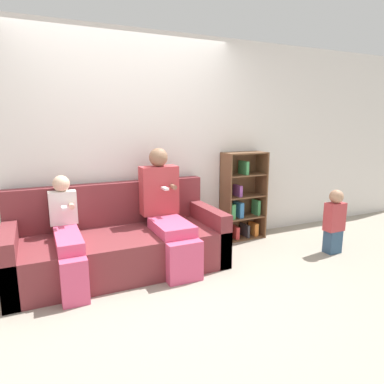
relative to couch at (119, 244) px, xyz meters
The scene contains 7 objects.
ground_plane 0.68m from the couch, 64.88° to the right, with size 14.00×14.00×0.00m, color #9E9384.
back_wall 1.14m from the couch, 61.41° to the left, with size 10.00×0.06×2.55m.
couch is the anchor object (origin of this frame).
adult_seated 0.63m from the couch, ahead, with size 0.42×0.88×1.26m.
child_seated 0.58m from the couch, 164.32° to the right, with size 0.27×0.89×1.02m.
toddler_standing 2.50m from the couch, 14.06° to the right, with size 0.23×0.16×0.77m.
bookshelf 1.78m from the couch, 10.85° to the left, with size 0.57×0.29×1.16m.
Camera 1 is at (-1.01, -2.86, 1.54)m, focal length 32.00 mm.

